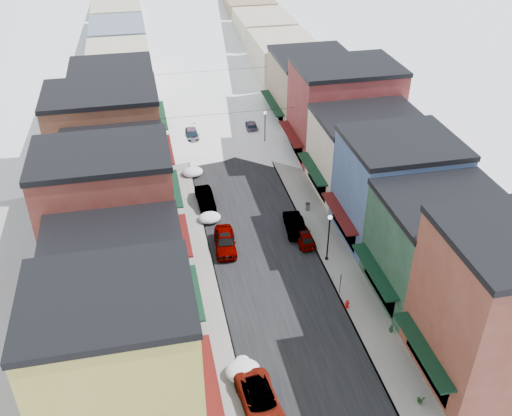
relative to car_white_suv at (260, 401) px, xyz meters
name	(u,v)px	position (x,y,z in m)	size (l,w,h in m)	color
road	(207,99)	(4.18, 57.00, -0.77)	(10.00, 160.00, 0.01)	black
sidewalk_left	(164,102)	(-2.42, 57.00, -0.70)	(3.20, 160.00, 0.15)	gray
sidewalk_right	(249,95)	(10.78, 57.00, -0.70)	(3.20, 160.00, 0.15)	gray
curb_left	(174,101)	(-0.87, 57.00, -0.70)	(0.10, 160.00, 0.15)	slate
curb_right	(239,96)	(9.23, 57.00, -0.70)	(0.10, 160.00, 0.15)	slate
bldg_l_yellow	(118,362)	(-9.01, 1.00, 4.98)	(11.30, 8.70, 11.50)	gold
bldg_l_cream	(119,287)	(-9.01, 9.50, 3.99)	(11.30, 8.20, 9.50)	beige
bldg_l_brick_near	(110,215)	(-9.51, 17.50, 5.48)	(12.30, 8.20, 12.50)	maroon
bldg_l_grayblue	(117,183)	(-9.01, 26.00, 3.73)	(11.30, 9.20, 9.00)	slate
bldg_l_brick_far	(106,137)	(-10.01, 35.00, 4.73)	(13.30, 9.20, 11.00)	brown
bldg_l_tan	(115,106)	(-9.01, 45.00, 4.23)	(11.30, 11.20, 10.00)	tan
bldg_r_brick_near	(511,306)	(17.88, 0.00, 5.48)	(12.30, 9.20, 12.50)	brown
bldg_r_green	(439,248)	(17.37, 9.00, 3.98)	(11.30, 9.20, 9.50)	#1E3E2C
bldg_r_blue	(396,189)	(17.37, 18.00, 4.48)	(11.30, 9.20, 10.50)	#38517E
bldg_r_cream	(366,153)	(17.87, 27.00, 3.73)	(12.30, 9.20, 9.00)	beige
bldg_r_brick_far	(344,110)	(18.37, 36.00, 4.98)	(13.30, 9.20, 11.50)	maroon
bldg_r_tan	(312,89)	(17.37, 46.00, 3.98)	(11.30, 11.20, 9.50)	#90755F
distant_blocks	(189,31)	(4.18, 80.00, 3.23)	(34.00, 55.00, 8.00)	gray
overhead_cables	(218,90)	(4.18, 44.50, 5.43)	(16.40, 15.04, 0.04)	black
car_white_suv	(260,401)	(0.00, 0.00, 0.00)	(2.57, 5.56, 1.55)	silver
car_silver_sedan	(225,241)	(0.68, 18.90, 0.08)	(2.02, 5.03, 1.71)	gray
car_dark_hatch	(205,198)	(-0.12, 27.27, 0.00)	(1.64, 4.71, 1.55)	black
car_silver_wagon	(192,135)	(0.27, 43.34, -0.06)	(2.01, 4.93, 1.43)	#A3A7AB
car_green_sedan	(294,224)	(8.05, 20.44, 0.03)	(1.70, 4.88, 1.61)	black
car_gray_suv	(304,236)	(8.48, 18.35, -0.09)	(1.62, 4.03, 1.37)	gray
car_black_sedan	(251,126)	(8.48, 44.65, -0.09)	(1.91, 4.71, 1.37)	black
car_lane_silver	(194,94)	(2.31, 57.89, -0.07)	(1.65, 4.11, 1.40)	#929499
car_lane_white	(206,71)	(5.39, 67.04, 0.07)	(2.78, 6.04, 1.68)	#BBBBBD
fire_hydrant	(347,304)	(9.38, 8.37, -0.26)	(0.46, 0.35, 0.79)	red
parking_sign	(340,282)	(9.38, 10.28, 0.57)	(0.06, 0.28, 2.04)	black
trash_can	(308,207)	(10.39, 23.60, -0.19)	(0.50, 0.50, 0.84)	slate
streetlamp_near	(329,232)	(9.77, 15.08, 2.50)	(0.41, 0.41, 4.95)	black
streetlamp_far	(265,124)	(9.38, 39.79, 2.30)	(0.39, 0.39, 4.64)	black
planter_near	(420,400)	(11.08, -2.00, -0.31)	(0.57, 0.49, 0.63)	#315627
planter_far	(391,329)	(11.87, 4.92, -0.31)	(0.35, 0.35, 0.63)	#244F26
snow_pile_near	(243,370)	(-0.62, 3.21, -0.24)	(2.65, 2.83, 1.12)	white
snow_pile_mid	(210,217)	(-0.10, 23.97, -0.31)	(2.29, 2.61, 0.97)	white
snow_pile_far	(193,172)	(-0.70, 33.96, -0.28)	(2.42, 2.69, 1.03)	white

